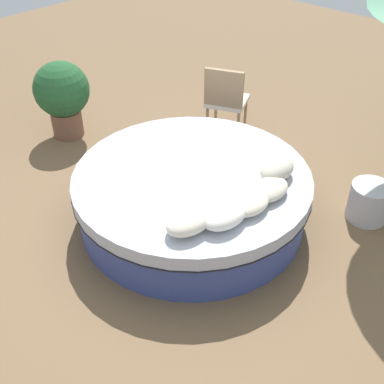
% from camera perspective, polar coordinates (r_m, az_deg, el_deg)
% --- Properties ---
extents(ground_plane, '(16.00, 16.00, 0.00)m').
position_cam_1_polar(ground_plane, '(5.29, 0.00, -3.05)').
color(ground_plane, brown).
extents(round_bed, '(2.49, 2.49, 0.59)m').
position_cam_1_polar(round_bed, '(5.11, 0.00, -0.46)').
color(round_bed, '#38478C').
rests_on(round_bed, ground_plane).
extents(throw_pillow_0, '(0.53, 0.34, 0.19)m').
position_cam_1_polar(throw_pillow_0, '(4.22, -0.14, -3.19)').
color(throw_pillow_0, silver).
rests_on(throw_pillow_0, round_bed).
extents(throw_pillow_1, '(0.50, 0.34, 0.19)m').
position_cam_1_polar(throw_pillow_1, '(4.28, 3.87, -2.59)').
color(throw_pillow_1, white).
rests_on(throw_pillow_1, round_bed).
extents(throw_pillow_2, '(0.45, 0.32, 0.15)m').
position_cam_1_polar(throw_pillow_2, '(4.46, 6.79, -1.27)').
color(throw_pillow_2, beige).
rests_on(throw_pillow_2, round_bed).
extents(throw_pillow_3, '(0.46, 0.31, 0.14)m').
position_cam_1_polar(throw_pillow_3, '(4.66, 9.15, 0.32)').
color(throw_pillow_3, beige).
rests_on(throw_pillow_3, round_bed).
extents(throw_pillow_4, '(0.42, 0.29, 0.21)m').
position_cam_1_polar(throw_pillow_4, '(4.90, 10.07, 2.68)').
color(throw_pillow_4, beige).
rests_on(throw_pillow_4, round_bed).
extents(patio_chair, '(0.67, 0.68, 0.98)m').
position_cam_1_polar(patio_chair, '(6.58, 4.03, 11.26)').
color(patio_chair, '#997A56').
rests_on(patio_chair, ground_plane).
extents(planter, '(0.74, 0.74, 1.05)m').
position_cam_1_polar(planter, '(6.72, -15.17, 11.17)').
color(planter, brown).
rests_on(planter, ground_plane).
extents(side_table, '(0.44, 0.44, 0.42)m').
position_cam_1_polar(side_table, '(5.51, 20.29, -1.12)').
color(side_table, '#B7B7BC').
rests_on(side_table, ground_plane).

